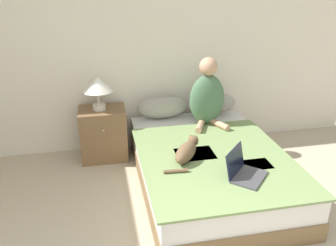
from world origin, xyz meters
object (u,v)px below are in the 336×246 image
at_px(bed, 209,167).
at_px(cat_tabby, 187,151).
at_px(table_lamp, 97,86).
at_px(person_sitting, 207,96).
at_px(laptop_open, 244,171).
at_px(nightstand, 103,134).
at_px(pillow_far, 212,104).
at_px(pillow_near, 162,107).

height_order(bed, cat_tabby, cat_tabby).
bearing_deg(cat_tabby, table_lamp, 72.26).
relative_size(person_sitting, laptop_open, 1.77).
xyz_separation_m(nightstand, table_lamp, (-0.02, -0.00, 0.59)).
xyz_separation_m(laptop_open, table_lamp, (-1.18, 1.39, 0.42)).
distance_m(pillow_far, laptop_open, 1.48).
relative_size(pillow_near, table_lamp, 1.60).
distance_m(bed, laptop_open, 0.63).
relative_size(pillow_far, cat_tabby, 1.30).
bearing_deg(pillow_near, nightstand, -174.17).
bearing_deg(laptop_open, nightstand, 82.39).
relative_size(bed, table_lamp, 5.43).
bearing_deg(person_sitting, table_lamp, 170.59).
height_order(pillow_near, laptop_open, pillow_near).
distance_m(bed, nightstand, 1.32).
xyz_separation_m(pillow_far, laptop_open, (-0.18, -1.47, -0.08)).
height_order(laptop_open, nightstand, laptop_open).
height_order(cat_tabby, laptop_open, laptop_open).
height_order(person_sitting, table_lamp, person_sitting).
distance_m(pillow_near, nightstand, 0.76).
bearing_deg(pillow_near, laptop_open, -73.27).
relative_size(person_sitting, table_lamp, 2.03).
distance_m(person_sitting, laptop_open, 1.22).
bearing_deg(person_sitting, laptop_open, -91.44).
distance_m(bed, pillow_far, 1.02).
bearing_deg(table_lamp, cat_tabby, -51.67).
distance_m(pillow_near, person_sitting, 0.58).
distance_m(person_sitting, table_lamp, 1.23).
bearing_deg(person_sitting, pillow_near, 149.72).
relative_size(pillow_near, person_sitting, 0.79).
relative_size(person_sitting, cat_tabby, 1.65).
xyz_separation_m(bed, pillow_far, (0.31, 0.90, 0.35)).
relative_size(bed, pillow_near, 3.39).
height_order(cat_tabby, table_lamp, table_lamp).
distance_m(pillow_near, laptop_open, 1.53).
bearing_deg(nightstand, table_lamp, -176.26).
xyz_separation_m(person_sitting, cat_tabby, (-0.43, -0.78, -0.25)).
relative_size(pillow_near, pillow_far, 1.00).
height_order(bed, pillow_far, pillow_far).
xyz_separation_m(pillow_far, person_sitting, (-0.15, -0.27, 0.20)).
distance_m(pillow_far, person_sitting, 0.37).
distance_m(cat_tabby, nightstand, 1.25).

